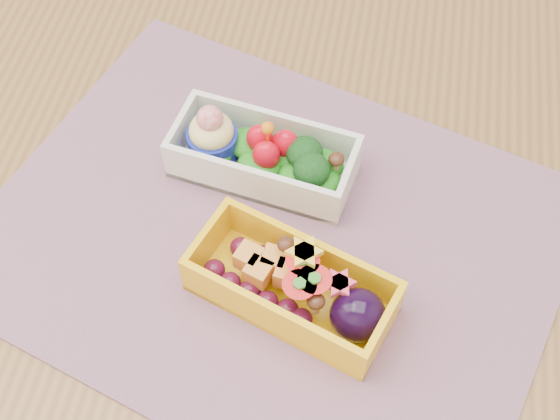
% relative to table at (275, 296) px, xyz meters
% --- Properties ---
extents(table, '(1.20, 0.80, 0.75)m').
position_rel_table_xyz_m(table, '(0.00, 0.00, 0.00)').
color(table, brown).
rests_on(table, ground).
extents(placemat, '(0.60, 0.52, 0.00)m').
position_rel_table_xyz_m(placemat, '(-0.00, 0.01, 0.10)').
color(placemat, gray).
rests_on(placemat, table).
extents(bento_white, '(0.18, 0.10, 0.07)m').
position_rel_table_xyz_m(bento_white, '(-0.03, 0.08, 0.13)').
color(bento_white, silver).
rests_on(bento_white, placemat).
extents(bento_yellow, '(0.19, 0.13, 0.06)m').
position_rel_table_xyz_m(bento_yellow, '(0.03, -0.05, 0.13)').
color(bento_yellow, yellow).
rests_on(bento_yellow, placemat).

